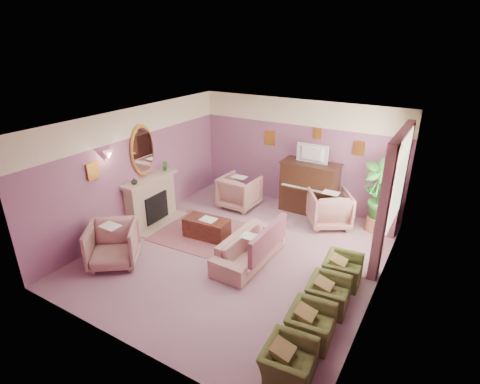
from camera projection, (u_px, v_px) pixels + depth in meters
The scene contains 48 objects.
floor at pixel (238, 253), 7.90m from camera, with size 5.50×6.00×0.01m, color gray.
ceiling at pixel (238, 122), 6.81m from camera, with size 5.50×6.00×0.01m, color white.
wall_back at pixel (298, 154), 9.73m from camera, with size 5.50×0.02×2.80m, color slate.
wall_front at pixel (123, 268), 4.98m from camera, with size 5.50×0.02×2.80m, color slate.
wall_left at pixel (137, 169), 8.65m from camera, with size 0.02×6.00×2.80m, color slate.
wall_right at pixel (384, 226), 6.06m from camera, with size 0.02×6.00×2.80m, color slate.
picture_rail_band at pixel (300, 112), 9.30m from camera, with size 5.50×0.01×0.65m, color #FFF5C5.
stripe_panel at pixel (394, 214), 7.23m from camera, with size 0.01×3.00×2.15m, color #B5BBA9.
fireplace_surround at pixel (151, 201), 9.06m from camera, with size 0.30×1.40×1.10m, color tan.
fireplace_inset at pixel (155, 207), 9.07m from camera, with size 0.18×0.72×0.68m, color black.
fire_ember at pixel (157, 214), 9.13m from camera, with size 0.06×0.54×0.10m, color #FA2905.
mantel_shelf at pixel (150, 179), 8.83m from camera, with size 0.40×1.55×0.07m, color tan.
hearth at pixel (159, 222), 9.18m from camera, with size 0.55×1.50×0.02m, color tan.
mirror_frame at pixel (143, 150), 8.63m from camera, with size 0.04×0.72×1.20m, color gold.
mirror_glass at pixel (143, 150), 8.62m from camera, with size 0.01×0.60×1.06m, color white.
sconce_shade at pixel (108, 155), 7.69m from camera, with size 0.20×0.20×0.16m, color #FFA88F.
piano at pixel (309, 188), 9.54m from camera, with size 1.40×0.60×1.30m, color #371F12.
piano_keyshelf at pixel (304, 190), 9.23m from camera, with size 1.30×0.12×0.06m, color #371F12.
piano_keys at pixel (304, 189), 9.22m from camera, with size 1.20×0.08×0.02m, color silver.
piano_top at pixel (311, 163), 9.28m from camera, with size 1.45×0.65×0.04m, color #371F12.
television at pixel (311, 153), 9.12m from camera, with size 0.80×0.12×0.48m, color black.
print_back_left at pixel (270, 138), 9.95m from camera, with size 0.30×0.03×0.38m, color gold.
print_back_right at pixel (359, 149), 8.82m from camera, with size 0.26×0.03×0.34m, color gold.
print_back_mid at pixel (317, 134), 9.23m from camera, with size 0.22×0.03×0.26m, color gold.
print_left_wall at pixel (93, 171), 7.55m from camera, with size 0.03×0.28×0.36m, color gold.
window_blind at pixel (400, 179), 7.20m from camera, with size 0.03×1.40×1.80m, color beige.
curtain_left at pixel (382, 215), 6.66m from camera, with size 0.16×0.34×2.60m, color #954D5F.
curtain_right at pixel (400, 183), 8.12m from camera, with size 0.16×0.34×2.60m, color #954D5F.
pelmet at pixel (403, 135), 6.90m from camera, with size 0.16×2.20×0.16m, color #954D5F.
mantel_plant at pixel (165, 166), 9.19m from camera, with size 0.16×0.16×0.28m, color #2F832A.
mantel_vase at pixel (134, 181), 8.38m from camera, with size 0.16×0.16×0.16m, color #FFF5C5.
area_rug at pixel (212, 235), 8.61m from camera, with size 2.50×1.80×0.01m, color #955356.
coffee_table at pixel (207, 228), 8.47m from camera, with size 1.00×0.50×0.45m, color #4D2216.
table_paper at pixel (208, 219), 8.35m from camera, with size 0.35×0.28×0.01m, color silver.
sofa at pixel (250, 243), 7.52m from camera, with size 0.64×1.92×0.78m, color tan.
sofa_throw at pixel (268, 239), 7.25m from camera, with size 0.10×1.46×0.53m, color #954D5F.
floral_armchair_left at pixel (239, 190), 9.86m from camera, with size 0.91×0.91×0.95m, color tan.
floral_armchair_right at pixel (330, 207), 8.90m from camera, with size 0.91×0.91×0.95m, color tan.
floral_armchair_front at pixel (113, 243), 7.38m from camera, with size 0.91×0.91×0.95m, color tan.
olive_chair_a at pixel (289, 357), 4.96m from camera, with size 0.53×0.75×0.65m, color #566229.
olive_chair_b at pixel (311, 320), 5.61m from camera, with size 0.53×0.75×0.65m, color #566229.
olive_chair_c at pixel (329, 290), 6.25m from camera, with size 0.53×0.75×0.65m, color #566229.
olive_chair_d at pixel (343, 266), 6.90m from camera, with size 0.53×0.75×0.65m, color #566229.
side_table at pixel (384, 216), 8.73m from camera, with size 0.52×0.52×0.70m, color white.
side_plant_big at pixel (388, 196), 8.53m from camera, with size 0.30×0.30×0.34m, color #2F832A.
side_plant_small at pixel (392, 200), 8.41m from camera, with size 0.16×0.16×0.28m, color #2F832A.
palm_pot at pixel (373, 224), 8.76m from camera, with size 0.34×0.34×0.34m, color #A56A49.
palm_plant at pixel (379, 189), 8.42m from camera, with size 0.76×0.76×1.44m, color #2F832A.
Camera 1 is at (3.48, -5.80, 4.28)m, focal length 28.00 mm.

